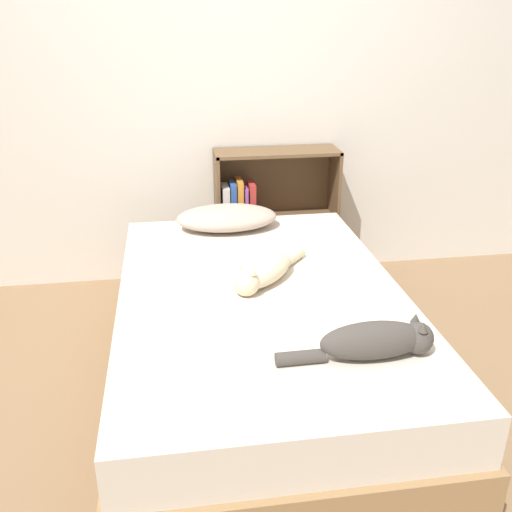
{
  "coord_description": "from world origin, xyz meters",
  "views": [
    {
      "loc": [
        -0.36,
        -2.21,
        1.66
      ],
      "look_at": [
        0.0,
        0.15,
        0.62
      ],
      "focal_mm": 40.0,
      "sensor_mm": 36.0,
      "label": 1
    }
  ],
  "objects_px": {
    "pillow": "(227,218)",
    "bookshelf": "(269,213)",
    "cat_light": "(263,272)",
    "cat_dark": "(378,341)",
    "bed": "(261,341)"
  },
  "relations": [
    {
      "from": "pillow",
      "to": "bookshelf",
      "type": "distance_m",
      "value": 0.54
    },
    {
      "from": "cat_light",
      "to": "bookshelf",
      "type": "relative_size",
      "value": 0.53
    },
    {
      "from": "cat_light",
      "to": "cat_dark",
      "type": "xyz_separation_m",
      "value": [
        0.3,
        -0.65,
        0.01
      ]
    },
    {
      "from": "pillow",
      "to": "cat_dark",
      "type": "relative_size",
      "value": 0.98
    },
    {
      "from": "bed",
      "to": "cat_light",
      "type": "height_order",
      "value": "cat_light"
    },
    {
      "from": "pillow",
      "to": "cat_dark",
      "type": "xyz_separation_m",
      "value": [
        0.39,
        -1.37,
        0.0
      ]
    },
    {
      "from": "bed",
      "to": "cat_light",
      "type": "relative_size",
      "value": 4.3
    },
    {
      "from": "bookshelf",
      "to": "pillow",
      "type": "bearing_deg",
      "value": -126.77
    },
    {
      "from": "cat_dark",
      "to": "bookshelf",
      "type": "xyz_separation_m",
      "value": [
        -0.08,
        1.79,
        -0.13
      ]
    },
    {
      "from": "bed",
      "to": "cat_dark",
      "type": "distance_m",
      "value": 0.74
    },
    {
      "from": "bookshelf",
      "to": "bed",
      "type": "bearing_deg",
      "value": -101.56
    },
    {
      "from": "bed",
      "to": "cat_light",
      "type": "bearing_deg",
      "value": 72.85
    },
    {
      "from": "cat_dark",
      "to": "bookshelf",
      "type": "bearing_deg",
      "value": 91.76
    },
    {
      "from": "cat_light",
      "to": "pillow",
      "type": "bearing_deg",
      "value": -131.79
    },
    {
      "from": "cat_dark",
      "to": "pillow",
      "type": "bearing_deg",
      "value": 105.3
    }
  ]
}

